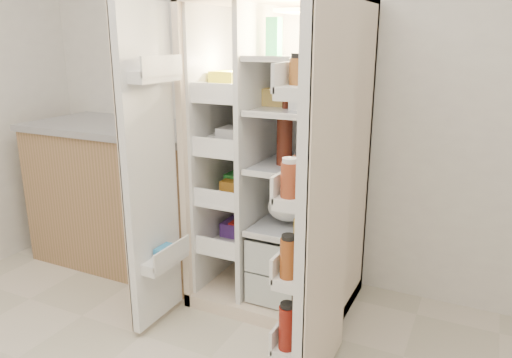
% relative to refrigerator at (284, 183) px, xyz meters
% --- Properties ---
extents(wall_back, '(4.00, 0.02, 2.70)m').
position_rel_refrigerator_xyz_m(wall_back, '(-0.07, 0.35, 0.61)').
color(wall_back, silver).
rests_on(wall_back, floor).
extents(refrigerator, '(0.92, 0.70, 1.80)m').
position_rel_refrigerator_xyz_m(refrigerator, '(0.00, 0.00, 0.00)').
color(refrigerator, beige).
rests_on(refrigerator, floor).
extents(freezer_door, '(0.15, 0.40, 1.72)m').
position_rel_refrigerator_xyz_m(freezer_door, '(-0.51, -0.60, 0.15)').
color(freezer_door, silver).
rests_on(freezer_door, floor).
extents(fridge_door, '(0.17, 0.58, 1.72)m').
position_rel_refrigerator_xyz_m(fridge_door, '(0.47, -0.69, 0.13)').
color(fridge_door, silver).
rests_on(fridge_door, floor).
extents(kitchen_counter, '(1.39, 0.74, 1.01)m').
position_rel_refrigerator_xyz_m(kitchen_counter, '(-1.19, 0.00, -0.23)').
color(kitchen_counter, '#986E4C').
rests_on(kitchen_counter, floor).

